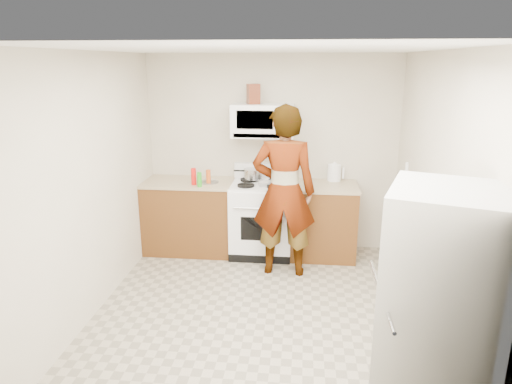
# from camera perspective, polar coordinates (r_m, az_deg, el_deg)

# --- Properties ---
(floor) EXTENTS (3.60, 3.60, 0.00)m
(floor) POSITION_cam_1_polar(r_m,az_deg,el_deg) (4.68, 0.24, -14.86)
(floor) COLOR gray
(floor) RESTS_ON ground
(back_wall) EXTENTS (3.20, 0.02, 2.50)m
(back_wall) POSITION_cam_1_polar(r_m,az_deg,el_deg) (5.91, 1.96, 4.79)
(back_wall) COLOR beige
(back_wall) RESTS_ON floor
(right_wall) EXTENTS (0.02, 3.60, 2.50)m
(right_wall) POSITION_cam_1_polar(r_m,az_deg,el_deg) (4.33, 21.70, -0.59)
(right_wall) COLOR beige
(right_wall) RESTS_ON floor
(cabinet_left) EXTENTS (1.12, 0.62, 0.90)m
(cabinet_left) POSITION_cam_1_polar(r_m,az_deg,el_deg) (6.00, -8.29, -3.14)
(cabinet_left) COLOR #5C3015
(cabinet_left) RESTS_ON floor
(counter_left) EXTENTS (1.14, 0.64, 0.03)m
(counter_left) POSITION_cam_1_polar(r_m,az_deg,el_deg) (5.86, -8.48, 1.18)
(counter_left) COLOR tan
(counter_left) RESTS_ON cabinet_left
(cabinet_right) EXTENTS (0.80, 0.62, 0.90)m
(cabinet_right) POSITION_cam_1_polar(r_m,az_deg,el_deg) (5.83, 8.37, -3.71)
(cabinet_right) COLOR #5C3015
(cabinet_right) RESTS_ON floor
(counter_right) EXTENTS (0.82, 0.64, 0.03)m
(counter_right) POSITION_cam_1_polar(r_m,az_deg,el_deg) (5.69, 8.56, 0.73)
(counter_right) COLOR tan
(counter_right) RESTS_ON cabinet_right
(gas_range) EXTENTS (0.76, 0.65, 1.13)m
(gas_range) POSITION_cam_1_polar(r_m,az_deg,el_deg) (5.82, 0.70, -3.18)
(gas_range) COLOR white
(gas_range) RESTS_ON floor
(microwave) EXTENTS (0.76, 0.38, 0.40)m
(microwave) POSITION_cam_1_polar(r_m,az_deg,el_deg) (5.67, 0.86, 8.92)
(microwave) COLOR white
(microwave) RESTS_ON back_wall
(person) EXTENTS (0.72, 0.48, 1.97)m
(person) POSITION_cam_1_polar(r_m,az_deg,el_deg) (5.15, 3.50, 0.02)
(person) COLOR tan
(person) RESTS_ON floor
(fridge) EXTENTS (0.88, 0.88, 1.70)m
(fridge) POSITION_cam_1_polar(r_m,az_deg,el_deg) (3.17, 21.94, -14.60)
(fridge) COLOR silver
(fridge) RESTS_ON floor
(kettle) EXTENTS (0.19, 0.19, 0.20)m
(kettle) POSITION_cam_1_polar(r_m,az_deg,el_deg) (5.89, 9.74, 2.40)
(kettle) COLOR white
(kettle) RESTS_ON counter_right
(jug) EXTENTS (0.18, 0.18, 0.24)m
(jug) POSITION_cam_1_polar(r_m,az_deg,el_deg) (5.64, -0.34, 12.15)
(jug) COLOR #602816
(jug) RESTS_ON microwave
(saucepan) EXTENTS (0.25, 0.25, 0.12)m
(saucepan) POSITION_cam_1_polar(r_m,az_deg,el_deg) (5.82, -0.40, 2.25)
(saucepan) COLOR #AAABAF
(saucepan) RESTS_ON gas_range
(tray) EXTENTS (0.28, 0.21, 0.05)m
(tray) POSITION_cam_1_polar(r_m,az_deg,el_deg) (5.61, 1.61, 1.09)
(tray) COLOR white
(tray) RESTS_ON gas_range
(bottle_spray) EXTENTS (0.07, 0.07, 0.21)m
(bottle_spray) POSITION_cam_1_polar(r_m,az_deg,el_deg) (5.66, -7.80, 1.94)
(bottle_spray) COLOR red
(bottle_spray) RESTS_ON counter_left
(bottle_hot_sauce) EXTENTS (0.07, 0.07, 0.18)m
(bottle_hot_sauce) POSITION_cam_1_polar(r_m,az_deg,el_deg) (5.69, -5.97, 1.91)
(bottle_hot_sauce) COLOR #D05017
(bottle_hot_sauce) RESTS_ON counter_left
(bottle_green_cap) EXTENTS (0.07, 0.07, 0.18)m
(bottle_green_cap) POSITION_cam_1_polar(r_m,az_deg,el_deg) (5.56, -7.08, 1.56)
(bottle_green_cap) COLOR #289A1C
(bottle_green_cap) RESTS_ON counter_left
(pot_lid) EXTENTS (0.27, 0.27, 0.01)m
(pot_lid) POSITION_cam_1_polar(r_m,az_deg,el_deg) (5.76, -5.93, 1.27)
(pot_lid) COLOR white
(pot_lid) RESTS_ON counter_left
(broom) EXTENTS (0.16, 0.29, 1.38)m
(broom) POSITION_cam_1_polar(r_m,az_deg,el_deg) (5.32, 18.06, -3.47)
(broom) COLOR silver
(broom) RESTS_ON floor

